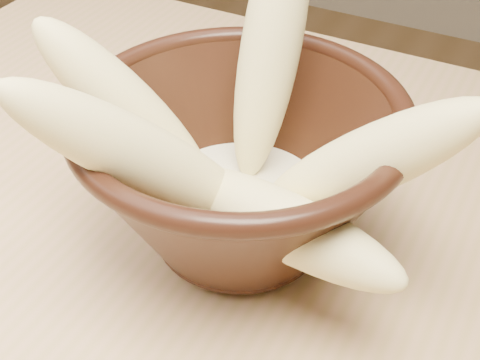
# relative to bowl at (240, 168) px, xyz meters

# --- Properties ---
(bowl) EXTENTS (0.21, 0.21, 0.12)m
(bowl) POSITION_rel_bowl_xyz_m (0.00, 0.00, 0.00)
(bowl) COLOR black
(bowl) RESTS_ON table
(milk_puddle) EXTENTS (0.12, 0.12, 0.02)m
(milk_puddle) POSITION_rel_bowl_xyz_m (0.00, -0.00, -0.03)
(milk_puddle) COLOR #F0E9C1
(milk_puddle) RESTS_ON bowl
(banana_upright) EXTENTS (0.04, 0.11, 0.19)m
(banana_upright) POSITION_rel_bowl_xyz_m (-0.01, 0.05, 0.06)
(banana_upright) COLOR #F1E48E
(banana_upright) RESTS_ON bowl
(banana_left) EXTENTS (0.13, 0.08, 0.14)m
(banana_left) POSITION_rel_bowl_xyz_m (-0.07, -0.02, 0.04)
(banana_left) COLOR #F1E48E
(banana_left) RESTS_ON bowl
(banana_right) EXTENTS (0.15, 0.05, 0.14)m
(banana_right) POSITION_rel_bowl_xyz_m (0.08, 0.00, 0.03)
(banana_right) COLOR #F1E48E
(banana_right) RESTS_ON bowl
(banana_across) EXTENTS (0.17, 0.08, 0.05)m
(banana_across) POSITION_rel_bowl_xyz_m (0.05, -0.04, 0.00)
(banana_across) COLOR #F1E48E
(banana_across) RESTS_ON bowl
(banana_front) EXTENTS (0.13, 0.15, 0.16)m
(banana_front) POSITION_rel_bowl_xyz_m (-0.03, -0.06, 0.04)
(banana_front) COLOR #F1E48E
(banana_front) RESTS_ON bowl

